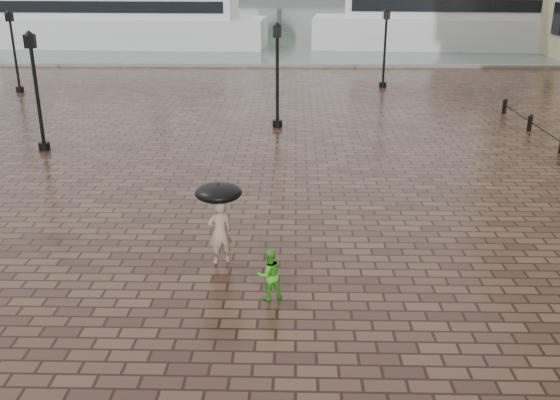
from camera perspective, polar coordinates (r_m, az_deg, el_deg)
The scene contains 9 objects.
ground at distance 15.34m, azimuth -13.08°, elevation -5.94°, with size 300.00×300.00×0.00m, color #341E17.
harbour_water at distance 105.56m, azimuth -0.70°, elevation 16.85°, with size 240.00×240.00×0.00m, color #424C50.
quay_edge at distance 45.93m, azimuth -3.42°, elevation 12.08°, with size 80.00×0.60×0.30m, color slate.
street_lamps at distance 31.53m, azimuth -8.46°, elevation 12.32°, with size 21.44×14.44×4.40m.
adult_pedestrian at distance 14.89m, azimuth -5.52°, elevation -2.95°, with size 0.58×0.38×1.58m, color tan.
child_pedestrian at distance 13.34m, azimuth -0.97°, elevation -6.82°, with size 0.56×0.43×1.14m, color green.
ferry_near at distance 59.43m, azimuth -14.64°, elevation 15.90°, with size 26.54×7.59×8.61m.
ferry_far at distance 58.75m, azimuth 17.25°, elevation 15.74°, with size 28.04×9.13×9.04m.
umbrella at distance 14.53m, azimuth -5.65°, elevation 0.66°, with size 1.10×1.10×1.11m.
Camera 1 is at (3.78, -13.28, 6.69)m, focal length 40.00 mm.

